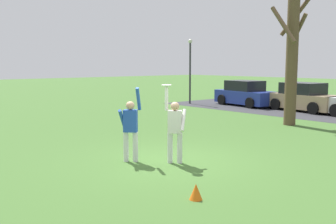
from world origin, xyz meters
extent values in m
plane|color=#426B2D|center=(0.00, 0.00, 0.00)|extent=(120.00, 120.00, 0.00)
cylinder|color=silver|center=(0.32, 0.09, 0.41)|extent=(0.14, 0.14, 0.82)
cylinder|color=silver|center=(0.13, -0.08, 0.41)|extent=(0.14, 0.14, 0.82)
cube|color=silver|center=(0.22, 0.00, 1.12)|extent=(0.42, 0.40, 0.60)
sphere|color=tan|center=(0.22, 0.00, 1.53)|extent=(0.23, 0.23, 0.23)
cylinder|color=silver|center=(0.39, 0.15, 1.17)|extent=(0.36, 0.41, 0.59)
cylinder|color=silver|center=(0.06, -0.15, 1.75)|extent=(0.09, 0.09, 0.66)
cylinder|color=silver|center=(-0.78, -0.88, 0.41)|extent=(0.14, 0.14, 0.82)
cylinder|color=silver|center=(-0.59, -0.71, 0.41)|extent=(0.14, 0.14, 0.82)
cube|color=#234CB2|center=(-0.68, -0.80, 1.12)|extent=(0.42, 0.40, 0.60)
sphere|color=tan|center=(-0.68, -0.80, 1.53)|extent=(0.23, 0.23, 0.23)
cylinder|color=#234CB2|center=(-0.85, -0.95, 1.17)|extent=(0.36, 0.41, 0.59)
cylinder|color=#234CB2|center=(-0.51, -0.65, 1.72)|extent=(0.27, 0.30, 0.65)
cylinder|color=white|center=(0.06, -0.15, 2.09)|extent=(0.26, 0.26, 0.02)
cube|color=#233893|center=(-7.43, 13.04, 0.55)|extent=(4.31, 2.36, 0.80)
cube|color=black|center=(-7.58, 13.06, 1.27)|extent=(2.31, 1.92, 0.64)
cylinder|color=black|center=(-6.04, 13.77, 0.33)|extent=(0.68, 0.31, 0.66)
cylinder|color=black|center=(-6.30, 11.96, 0.33)|extent=(0.68, 0.31, 0.66)
cylinder|color=black|center=(-8.56, 14.12, 0.33)|extent=(0.68, 0.31, 0.66)
cylinder|color=black|center=(-8.82, 12.32, 0.33)|extent=(0.68, 0.31, 0.66)
cube|color=tan|center=(-3.55, 13.29, 0.55)|extent=(4.31, 2.36, 0.80)
cube|color=black|center=(-3.70, 13.31, 1.27)|extent=(2.31, 1.92, 0.64)
cylinder|color=black|center=(-2.16, 14.01, 0.33)|extent=(0.68, 0.31, 0.66)
cylinder|color=black|center=(-2.42, 12.21, 0.33)|extent=(0.68, 0.31, 0.66)
cylinder|color=black|center=(-4.68, 14.37, 0.33)|extent=(0.68, 0.31, 0.66)
cylinder|color=black|center=(-4.93, 12.57, 0.33)|extent=(0.68, 0.31, 0.66)
cylinder|color=black|center=(-1.17, 12.16, 0.33)|extent=(0.68, 0.31, 0.66)
cylinder|color=brown|center=(-1.35, 8.18, 3.16)|extent=(0.50, 0.50, 6.32)
cylinder|color=brown|center=(-1.30, 8.53, 4.10)|extent=(0.87, 0.28, 1.36)
cylinder|color=brown|center=(-1.44, 7.57, 4.26)|extent=(1.38, 0.37, 1.62)
cylinder|color=brown|center=(-1.58, 8.69, 4.67)|extent=(1.22, 0.68, 1.64)
cylinder|color=#2D2D33|center=(-10.67, 11.22, 2.00)|extent=(0.12, 0.12, 4.00)
sphere|color=silver|center=(-10.67, 11.22, 4.12)|extent=(0.28, 0.28, 0.28)
cone|color=orange|center=(2.59, -1.59, 0.16)|extent=(0.26, 0.26, 0.32)
camera|label=1|loc=(7.75, -6.83, 2.65)|focal=41.45mm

